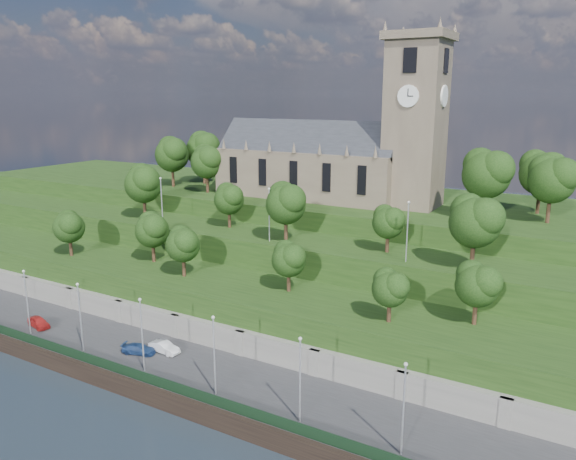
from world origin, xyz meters
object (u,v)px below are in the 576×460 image
Objects in this scene: car_middle at (164,347)px; church at (336,154)px; car_left at (39,322)px; car_right at (139,349)px.

church is at bearing -3.07° from car_middle.
car_middle is (19.71, 2.67, -0.02)m from car_left.
church is 45.72m from car_right.
car_left reaches higher than car_middle.
church is 43.84m from car_middle.
car_left is 1.00× the size of car_right.
church is 9.41× the size of car_middle.
car_middle is (-4.00, -38.89, -19.85)m from church.
car_left is (-23.71, -41.56, -19.83)m from church.
car_middle is 3.00m from car_right.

